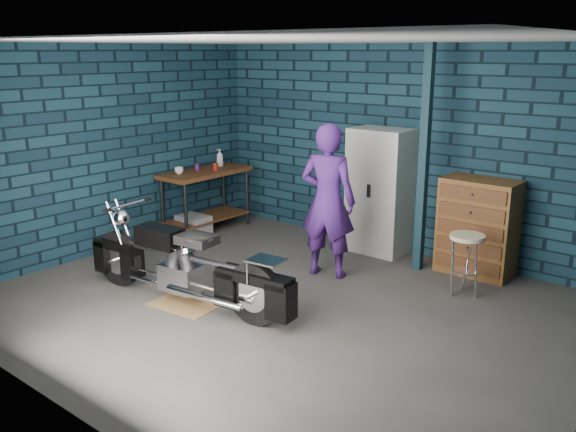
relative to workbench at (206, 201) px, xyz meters
The scene contains 15 objects.
ground 3.08m from the workbench, 28.39° to the right, with size 6.00×6.00×0.00m, color #484543.
room_walls 3.18m from the workbench, 18.47° to the right, with size 6.02×5.01×2.71m.
support_post 3.39m from the workbench, ahead, with size 0.10×0.10×2.70m, color #102933.
workbench is the anchor object (origin of this frame).
drip_mat 2.78m from the workbench, 47.97° to the right, with size 0.71×0.53×0.01m, color olive.
motorcycle 2.74m from the workbench, 47.97° to the right, with size 2.26×0.61×1.00m, color black, non-canonical shape.
person 2.55m from the workbench, ahead, with size 0.67×0.44×1.82m, color #431D6E.
storage_bin 0.42m from the workbench, 85.94° to the right, with size 0.47×0.33×0.29m, color gray.
locker 2.63m from the workbench, 17.47° to the left, with size 0.77×0.55×1.64m, color silver.
tool_chest 3.91m from the workbench, 11.52° to the left, with size 0.87×0.48×1.16m, color brown.
shop_stool 4.01m from the workbench, ahead, with size 0.38×0.38×0.69m, color beige, non-canonical shape.
cup_a 0.66m from the workbench, 103.36° to the right, with size 0.13×0.13×0.10m, color beige.
mug_purple 0.52m from the workbench, 152.80° to the right, with size 0.07×0.07×0.10m, color #49175C.
mug_red 0.53m from the workbench, 50.28° to the left, with size 0.08×0.08×0.11m, color maroon.
bottle 0.69m from the workbench, 98.41° to the left, with size 0.10×0.10×0.26m, color gray.
Camera 1 is at (3.80, -4.57, 2.62)m, focal length 38.00 mm.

